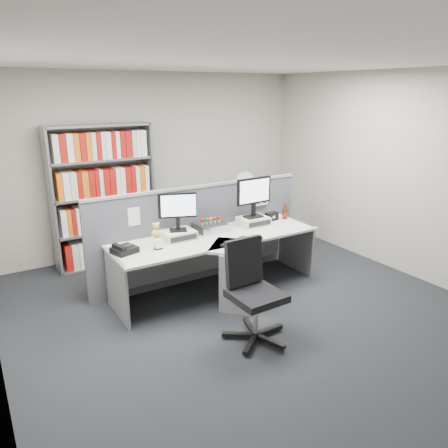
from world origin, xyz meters
TOP-DOWN VIEW (x-y plane):
  - ground at (0.00, 0.00)m, footprint 5.50×5.50m
  - room_shell at (0.00, 0.00)m, footprint 5.04×5.54m
  - partition at (0.00, 1.25)m, footprint 3.00×0.08m
  - desk at (0.00, 0.60)m, footprint 2.60×1.20m
  - monitor_riser_left at (-0.44, 0.98)m, footprint 0.38×0.31m
  - monitor_riser_right at (0.66, 0.98)m, footprint 0.38×0.31m
  - monitor_left at (-0.44, 0.98)m, footprint 0.44×0.21m
  - monitor_right at (0.66, 0.98)m, footprint 0.52×0.18m
  - desktop_pc at (0.04, 1.06)m, footprint 0.37×0.33m
  - figurines at (0.04, 1.04)m, footprint 0.29×0.05m
  - keyboard at (0.07, 0.47)m, footprint 0.47×0.29m
  - mouse at (0.38, 0.46)m, footprint 0.08×0.12m
  - desk_phone at (-1.16, 0.86)m, footprint 0.30×0.28m
  - desk_calendar at (-0.79, 0.77)m, footprint 0.09×0.07m
  - plush_toy at (-0.77, 0.87)m, footprint 0.11×0.11m
  - speaker at (0.99, 1.01)m, footprint 0.17×0.09m
  - cola_bottle at (1.18, 0.96)m, footprint 0.07×0.07m
  - shelving_unit at (-0.90, 2.44)m, footprint 1.41×0.40m
  - filing_cabinet at (1.20, 1.99)m, footprint 0.45×0.61m
  - desk_fan at (1.20, 1.99)m, footprint 0.31×0.18m
  - office_chair at (-0.25, -0.29)m, footprint 0.64×0.67m

SIDE VIEW (x-z plane):
  - ground at x=0.00m, z-range 0.00..0.00m
  - filing_cabinet at x=1.20m, z-range 0.00..0.70m
  - desk at x=0.00m, z-range 0.10..0.82m
  - office_chair at x=-0.25m, z-range 0.04..1.04m
  - partition at x=0.00m, z-range 0.01..1.29m
  - keyboard at x=0.07m, z-range 0.72..0.75m
  - mouse at x=0.38m, z-range 0.72..0.77m
  - desk_phone at x=-1.16m, z-range 0.71..0.81m
  - desk_calendar at x=-0.79m, z-range 0.71..0.82m
  - desktop_pc at x=0.04m, z-range 0.72..0.82m
  - monitor_riser_left at x=-0.44m, z-range 0.72..0.82m
  - monitor_riser_right at x=0.66m, z-range 0.72..0.82m
  - speaker at x=0.99m, z-range 0.72..0.83m
  - cola_bottle at x=1.18m, z-range 0.69..0.92m
  - figurines at x=0.04m, z-range 0.83..0.91m
  - plush_toy at x=-0.77m, z-range 0.81..0.99m
  - shelving_unit at x=-0.90m, z-range -0.02..1.98m
  - desk_fan at x=1.20m, z-range 0.77..1.29m
  - monitor_left at x=-0.44m, z-range 0.87..1.33m
  - monitor_right at x=0.66m, z-range 0.87..1.40m
  - room_shell at x=0.00m, z-range 0.43..3.15m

